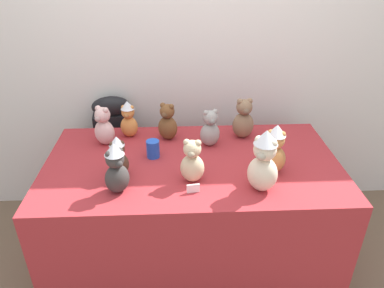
# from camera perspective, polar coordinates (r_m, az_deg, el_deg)

# --- Properties ---
(ground_plane) EXTENTS (10.00, 10.00, 0.00)m
(ground_plane) POSITION_cam_1_polar(r_m,az_deg,el_deg) (2.52, 0.28, -21.14)
(ground_plane) COLOR brown
(wall_back) EXTENTS (7.00, 0.08, 2.60)m
(wall_back) POSITION_cam_1_polar(r_m,az_deg,el_deg) (2.67, -0.75, 15.24)
(wall_back) COLOR silver
(wall_back) RESTS_ON ground_plane
(display_table) EXTENTS (1.77, 0.96, 0.78)m
(display_table) POSITION_cam_1_polar(r_m,az_deg,el_deg) (2.42, 0.00, -10.62)
(display_table) COLOR maroon
(display_table) RESTS_ON ground_plane
(instrument_case) EXTENTS (0.29, 0.15, 0.97)m
(instrument_case) POSITION_cam_1_polar(r_m,az_deg,el_deg) (2.90, -11.76, -1.52)
(instrument_case) COLOR black
(instrument_case) RESTS_ON ground_plane
(teddy_bear_sand) EXTENTS (0.15, 0.13, 0.26)m
(teddy_bear_sand) POSITION_cam_1_polar(r_m,az_deg,el_deg) (1.96, 0.04, -2.86)
(teddy_bear_sand) COLOR #CCB78E
(teddy_bear_sand) RESTS_ON display_table
(teddy_bear_mocha) EXTENTS (0.16, 0.14, 0.28)m
(teddy_bear_mocha) POSITION_cam_1_polar(r_m,az_deg,el_deg) (2.43, 8.09, 3.83)
(teddy_bear_mocha) COLOR #7F6047
(teddy_bear_mocha) RESTS_ON display_table
(teddy_bear_cocoa) EXTENTS (0.13, 0.11, 0.24)m
(teddy_bear_cocoa) POSITION_cam_1_polar(r_m,az_deg,el_deg) (2.05, -11.52, -1.95)
(teddy_bear_cocoa) COLOR #4C3323
(teddy_bear_cocoa) RESTS_ON display_table
(teddy_bear_blush) EXTENTS (0.17, 0.17, 0.26)m
(teddy_bear_blush) POSITION_cam_1_polar(r_m,az_deg,el_deg) (2.40, -13.68, 2.64)
(teddy_bear_blush) COLOR beige
(teddy_bear_blush) RESTS_ON display_table
(teddy_bear_cream) EXTENTS (0.21, 0.20, 0.35)m
(teddy_bear_cream) POSITION_cam_1_polar(r_m,az_deg,el_deg) (1.90, 11.19, -2.75)
(teddy_bear_cream) COLOR beige
(teddy_bear_cream) RESTS_ON display_table
(teddy_bear_charcoal) EXTENTS (0.17, 0.16, 0.29)m
(teddy_bear_charcoal) POSITION_cam_1_polar(r_m,az_deg,el_deg) (1.91, -11.84, -3.83)
(teddy_bear_charcoal) COLOR #383533
(teddy_bear_charcoal) RESTS_ON display_table
(teddy_bear_ash) EXTENTS (0.15, 0.13, 0.25)m
(teddy_bear_ash) POSITION_cam_1_polar(r_m,az_deg,el_deg) (2.32, 2.86, 2.36)
(teddy_bear_ash) COLOR gray
(teddy_bear_ash) RESTS_ON display_table
(teddy_bear_chestnut) EXTENTS (0.16, 0.15, 0.26)m
(teddy_bear_chestnut) POSITION_cam_1_polar(r_m,az_deg,el_deg) (2.40, -3.87, 3.37)
(teddy_bear_chestnut) COLOR brown
(teddy_bear_chestnut) RESTS_ON display_table
(teddy_bear_caramel) EXTENTS (0.17, 0.15, 0.30)m
(teddy_bear_caramel) POSITION_cam_1_polar(r_m,az_deg,el_deg) (2.08, 12.84, -0.85)
(teddy_bear_caramel) COLOR #B27A42
(teddy_bear_caramel) RESTS_ON display_table
(teddy_bear_ginger) EXTENTS (0.13, 0.12, 0.26)m
(teddy_bear_ginger) POSITION_cam_1_polar(r_m,az_deg,el_deg) (2.46, -9.94, 3.83)
(teddy_bear_ginger) COLOR #D17F3D
(teddy_bear_ginger) RESTS_ON display_table
(party_cup_blue) EXTENTS (0.08, 0.08, 0.11)m
(party_cup_blue) POSITION_cam_1_polar(r_m,az_deg,el_deg) (2.22, -6.15, -0.77)
(party_cup_blue) COLOR blue
(party_cup_blue) RESTS_ON display_table
(name_card_front_left) EXTENTS (0.07, 0.02, 0.05)m
(name_card_front_left) POSITION_cam_1_polar(r_m,az_deg,el_deg) (1.92, 0.20, -6.99)
(name_card_front_left) COLOR white
(name_card_front_left) RESTS_ON display_table
(name_card_front_middle) EXTENTS (0.07, 0.02, 0.05)m
(name_card_front_middle) POSITION_cam_1_polar(r_m,az_deg,el_deg) (2.02, -11.62, -5.68)
(name_card_front_middle) COLOR white
(name_card_front_middle) RESTS_ON display_table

